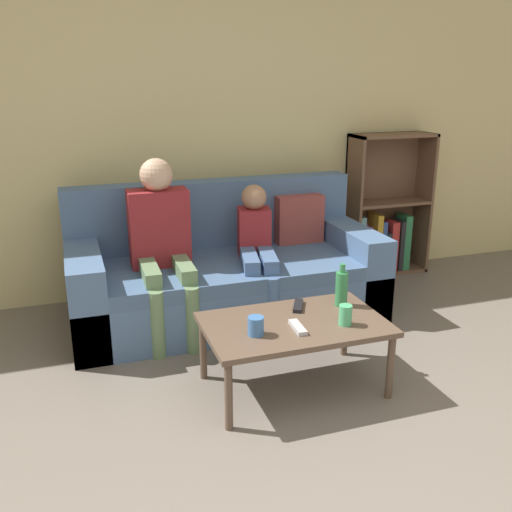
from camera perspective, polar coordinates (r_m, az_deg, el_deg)
The scene contains 11 objects.
wall_back at distance 4.41m, azimuth -5.74°, elevation 13.15°, with size 12.00×0.06×2.60m.
couch at distance 4.03m, azimuth -3.04°, elevation -1.91°, with size 2.11×0.93×0.91m.
bookshelf at distance 4.99m, azimuth 12.55°, elevation 3.43°, with size 0.70×0.28×1.18m.
coffee_table at distance 3.07m, azimuth 3.86°, elevation -7.25°, with size 0.97×0.60×0.39m.
person_adult at distance 3.74m, azimuth -9.47°, elevation 2.17°, with size 0.39×0.65×1.14m.
person_child at distance 3.87m, azimuth 0.06°, elevation 0.93°, with size 0.34×0.67×0.93m.
cup_near at distance 3.03m, azimuth 8.93°, elevation -5.85°, with size 0.07×0.07×0.11m.
cup_far at distance 2.89m, azimuth -0.02°, elevation -7.01°, with size 0.08×0.08×0.10m.
tv_remote_0 at distance 2.97m, azimuth 4.20°, elevation -7.13°, with size 0.06×0.17×0.02m.
tv_remote_1 at distance 3.23m, azimuth 4.24°, elevation -4.98°, with size 0.12×0.17×0.02m.
bottle at distance 3.25m, azimuth 8.55°, elevation -3.19°, with size 0.07×0.07×0.25m.
Camera 1 is at (-1.00, -1.30, 1.66)m, focal length 40.00 mm.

